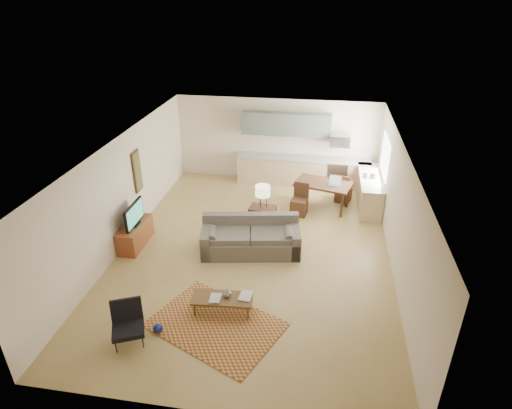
% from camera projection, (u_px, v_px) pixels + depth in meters
% --- Properties ---
extents(room, '(9.00, 9.00, 9.00)m').
position_uv_depth(room, '(254.00, 203.00, 9.90)').
color(room, '#A4864C').
rests_on(room, ground).
extents(kitchen_counter_back, '(4.26, 0.64, 0.92)m').
position_uv_depth(kitchen_counter_back, '(302.00, 171.00, 13.84)').
color(kitchen_counter_back, tan).
rests_on(kitchen_counter_back, ground).
extents(kitchen_counter_right, '(0.64, 2.26, 0.92)m').
position_uv_depth(kitchen_counter_right, '(369.00, 191.00, 12.52)').
color(kitchen_counter_right, tan).
rests_on(kitchen_counter_right, ground).
extents(kitchen_range, '(0.62, 0.62, 0.90)m').
position_uv_depth(kitchen_range, '(337.00, 174.00, 13.69)').
color(kitchen_range, '#A5A8AD').
rests_on(kitchen_range, ground).
extents(kitchen_microwave, '(0.62, 0.40, 0.35)m').
position_uv_depth(kitchen_microwave, '(340.00, 141.00, 13.20)').
color(kitchen_microwave, '#A5A8AD').
rests_on(kitchen_microwave, room).
extents(upper_cabinets, '(2.80, 0.34, 0.70)m').
position_uv_depth(upper_cabinets, '(286.00, 124.00, 13.38)').
color(upper_cabinets, slate).
rests_on(upper_cabinets, room).
extents(window_right, '(0.02, 1.40, 1.05)m').
position_uv_depth(window_right, '(385.00, 157.00, 11.98)').
color(window_right, white).
rests_on(window_right, room).
extents(wall_art_left, '(0.06, 0.42, 1.10)m').
position_uv_depth(wall_art_left, '(137.00, 171.00, 11.05)').
color(wall_art_left, olive).
rests_on(wall_art_left, room).
extents(triptych, '(1.70, 0.04, 0.50)m').
position_uv_depth(triptych, '(274.00, 128.00, 13.65)').
color(triptych, '#FDECCB').
rests_on(triptych, room).
extents(rug, '(2.86, 2.50, 0.02)m').
position_uv_depth(rug, '(216.00, 325.00, 8.25)').
color(rug, '#873914').
rests_on(rug, floor).
extents(sofa, '(2.61, 1.47, 0.86)m').
position_uv_depth(sofa, '(251.00, 237.00, 10.33)').
color(sofa, '#595248').
rests_on(sofa, floor).
extents(coffee_table, '(1.25, 0.57, 0.37)m').
position_uv_depth(coffee_table, '(223.00, 305.00, 8.51)').
color(coffee_table, '#503519').
rests_on(coffee_table, floor).
extents(book_a, '(0.26, 0.32, 0.03)m').
position_uv_depth(book_a, '(210.00, 298.00, 8.39)').
color(book_a, maroon).
rests_on(book_a, coffee_table).
extents(book_b, '(0.30, 0.38, 0.03)m').
position_uv_depth(book_b, '(240.00, 295.00, 8.48)').
color(book_b, navy).
rests_on(book_b, coffee_table).
extents(vase, '(0.22, 0.22, 0.17)m').
position_uv_depth(vase, '(227.00, 293.00, 8.42)').
color(vase, black).
rests_on(vase, coffee_table).
extents(armchair, '(0.87, 0.87, 0.75)m').
position_uv_depth(armchair, '(128.00, 325.00, 7.72)').
color(armchair, black).
rests_on(armchair, floor).
extents(tv_credenza, '(0.48, 1.24, 0.57)m').
position_uv_depth(tv_credenza, '(135.00, 234.00, 10.68)').
color(tv_credenza, brown).
rests_on(tv_credenza, floor).
extents(tv, '(0.10, 0.96, 0.57)m').
position_uv_depth(tv, '(134.00, 215.00, 10.41)').
color(tv, black).
rests_on(tv, tv_credenza).
extents(console_table, '(0.71, 0.51, 0.78)m').
position_uv_depth(console_table, '(262.00, 220.00, 11.11)').
color(console_table, '#3B2317').
rests_on(console_table, floor).
extents(table_lamp, '(0.39, 0.39, 0.62)m').
position_uv_depth(table_lamp, '(263.00, 196.00, 10.79)').
color(table_lamp, beige).
rests_on(table_lamp, console_table).
extents(dining_table, '(1.73, 1.27, 0.79)m').
position_uv_depth(dining_table, '(322.00, 195.00, 12.42)').
color(dining_table, '#3B2317').
rests_on(dining_table, floor).
extents(dining_chair_near, '(0.51, 0.53, 0.91)m').
position_uv_depth(dining_chair_near, '(299.00, 200.00, 12.02)').
color(dining_chair_near, '#3B2317').
rests_on(dining_chair_near, floor).
extents(dining_chair_far, '(0.55, 0.56, 0.90)m').
position_uv_depth(dining_chair_far, '(344.00, 187.00, 12.76)').
color(dining_chair_far, '#3B2317').
rests_on(dining_chair_far, floor).
extents(laptop, '(0.38, 0.32, 0.25)m').
position_uv_depth(laptop, '(334.00, 181.00, 12.05)').
color(laptop, '#A5A8AD').
rests_on(laptop, dining_table).
extents(soap_bottle, '(0.12, 0.12, 0.19)m').
position_uv_depth(soap_bottle, '(368.00, 174.00, 12.25)').
color(soap_bottle, '#FDECCB').
rests_on(soap_bottle, kitchen_counter_right).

